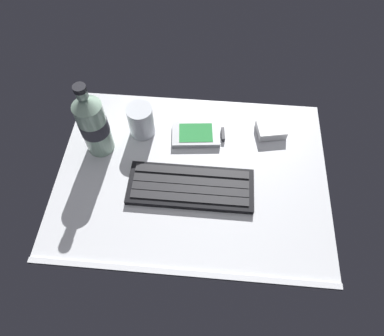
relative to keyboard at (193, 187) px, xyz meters
The scene contains 6 objects.
ground_plane 3.93cm from the keyboard, 97.13° to the left, with size 64.00×48.00×2.80cm.
keyboard is the anchor object (origin of this frame).
handheld_device 15.22cm from the keyboard, 89.15° to the left, with size 13.31×8.77×1.50cm.
juice_cup 21.30cm from the keyboard, 132.14° to the left, with size 6.40×6.40×8.50cm.
water_bottle 27.00cm from the keyboard, 157.20° to the left, with size 6.73×6.73×20.80cm.
charger_block 25.89cm from the keyboard, 44.17° to the left, with size 7.00×5.60×2.40cm, color white.
Camera 1 is at (3.55, -41.89, 70.99)cm, focal length 32.38 mm.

